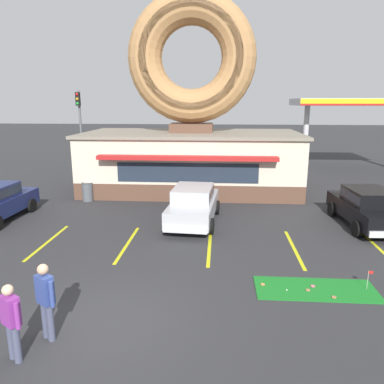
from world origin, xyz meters
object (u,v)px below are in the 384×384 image
object	(u,v)px
pedestrian_leather_jacket_man	(11,319)
traffic_light_pole	(80,122)
pedestrian_beanie_man	(46,298)
golf_ball	(287,290)
car_black	(367,206)
car_silver	(193,203)
putting_flag_pin	(370,275)
trash_bin	(88,191)

from	to	relation	value
pedestrian_leather_jacket_man	traffic_light_pole	bearing A→B (deg)	106.29
traffic_light_pole	pedestrian_beanie_man	bearing A→B (deg)	-72.11
pedestrian_leather_jacket_man	traffic_light_pole	world-z (taller)	traffic_light_pole
golf_ball	car_black	xyz separation A→B (m)	(4.21, 5.90, 0.82)
car_silver	golf_ball	bearing A→B (deg)	-62.97
pedestrian_beanie_man	traffic_light_pole	xyz separation A→B (m)	(-6.04, 18.71, 2.73)
putting_flag_pin	car_black	bearing A→B (deg)	70.87
golf_ball	traffic_light_pole	xyz separation A→B (m)	(-11.60, 16.22, 3.66)
car_black	pedestrian_beanie_man	bearing A→B (deg)	-139.33
car_black	pedestrian_leather_jacket_man	world-z (taller)	pedestrian_leather_jacket_man
trash_bin	traffic_light_pole	bearing A→B (deg)	111.69
pedestrian_beanie_man	trash_bin	bearing A→B (deg)	105.46
putting_flag_pin	car_black	size ratio (longest dim) A/B	0.12
golf_ball	pedestrian_beanie_man	size ratio (longest dim) A/B	0.02
golf_ball	pedestrian_leather_jacket_man	size ratio (longest dim) A/B	0.03
golf_ball	traffic_light_pole	world-z (taller)	traffic_light_pole
pedestrian_leather_jacket_man	car_silver	bearing A→B (deg)	71.95
pedestrian_leather_jacket_man	trash_bin	size ratio (longest dim) A/B	1.69
pedestrian_beanie_man	traffic_light_pole	distance (m)	19.85
car_silver	traffic_light_pole	bearing A→B (deg)	129.68
car_black	car_silver	bearing A→B (deg)	-179.37
car_silver	putting_flag_pin	bearing A→B (deg)	-46.81
golf_ball	trash_bin	bearing A→B (deg)	133.99
pedestrian_leather_jacket_man	pedestrian_beanie_man	xyz separation A→B (m)	(0.36, 0.73, 0.07)
pedestrian_leather_jacket_man	golf_ball	bearing A→B (deg)	28.55
trash_bin	golf_ball	bearing A→B (deg)	-46.01
car_black	pedestrian_leather_jacket_man	size ratio (longest dim) A/B	2.82
car_silver	pedestrian_beanie_man	world-z (taller)	pedestrian_beanie_man
pedestrian_leather_jacket_man	traffic_light_pole	xyz separation A→B (m)	(-5.68, 19.44, 2.80)
golf_ball	pedestrian_beanie_man	world-z (taller)	pedestrian_beanie_man
car_black	traffic_light_pole	xyz separation A→B (m)	(-15.81, 10.32, 2.84)
golf_ball	traffic_light_pole	bearing A→B (deg)	125.57
trash_bin	putting_flag_pin	bearing A→B (deg)	-38.67
car_silver	traffic_light_pole	xyz separation A→B (m)	(-8.63, 10.40, 2.84)
pedestrian_beanie_man	traffic_light_pole	bearing A→B (deg)	107.89
trash_bin	pedestrian_leather_jacket_man	bearing A→B (deg)	-77.01
golf_ball	putting_flag_pin	distance (m)	2.30
putting_flag_pin	car_silver	xyz separation A→B (m)	(-5.23, 5.57, 0.43)
putting_flag_pin	car_black	distance (m)	5.99
putting_flag_pin	pedestrian_beanie_man	bearing A→B (deg)	-160.61
car_silver	car_black	bearing A→B (deg)	0.63
putting_flag_pin	pedestrian_leather_jacket_man	distance (m)	8.89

